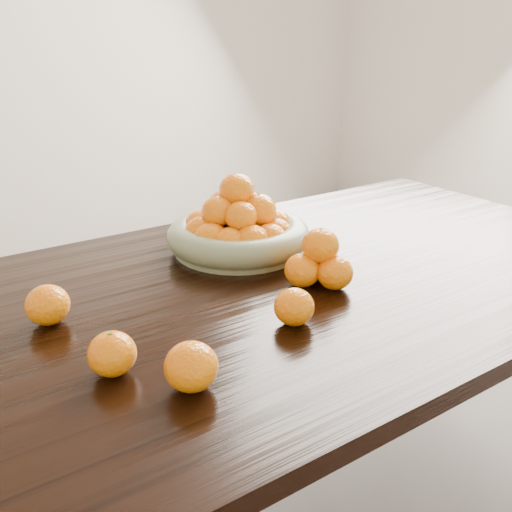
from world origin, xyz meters
TOP-DOWN VIEW (x-y plane):
  - dining_table at (0.00, 0.00)m, footprint 2.00×1.00m
  - fruit_bowl at (0.06, 0.21)m, footprint 0.36×0.36m
  - orange_pyramid at (0.10, -0.07)m, footprint 0.15×0.15m
  - loose_orange_0 at (-0.41, -0.16)m, footprint 0.08×0.08m
  - loose_orange_1 at (-0.32, -0.27)m, footprint 0.09×0.09m
  - loose_orange_2 at (-0.06, -0.19)m, footprint 0.08×0.08m
  - loose_orange_3 at (-0.45, 0.08)m, footprint 0.08×0.08m

SIDE VIEW (x-z plane):
  - dining_table at x=0.00m, z-range 0.29..1.04m
  - loose_orange_2 at x=-0.06m, z-range 0.75..0.82m
  - loose_orange_0 at x=-0.41m, z-range 0.75..0.82m
  - loose_orange_3 at x=-0.45m, z-range 0.75..0.83m
  - loose_orange_1 at x=-0.32m, z-range 0.75..0.83m
  - orange_pyramid at x=0.10m, z-range 0.74..0.87m
  - fruit_bowl at x=0.06m, z-range 0.71..0.91m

